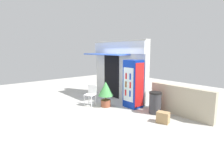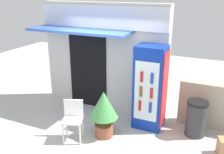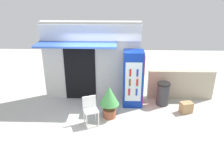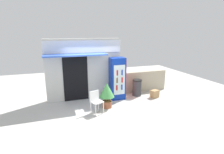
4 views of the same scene
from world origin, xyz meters
The scene contains 8 objects.
ground centered at (0.00, 0.00, 0.00)m, with size 16.00×16.00×0.00m, color beige.
storefront_building centered at (-0.40, 1.55, 1.49)m, with size 3.46×1.11×2.83m.
drink_cooler centered at (1.09, 1.01, 0.99)m, with size 0.69×0.62×1.98m.
plastic_chair centered at (-0.25, -0.20, 0.53)m, with size 0.53×0.52×0.89m.
potted_plant_near_shop centered at (0.31, 0.17, 0.66)m, with size 0.63×0.63×1.07m.
trash_bin centered at (2.16, 1.07, 0.42)m, with size 0.46×0.46×0.83m.
stone_boundary_wall centered at (2.88, 1.59, 0.54)m, with size 2.39×0.21×1.08m, color #B7AD93.
cardboard_box centered at (2.87, 0.55, 0.18)m, with size 0.39×0.27×0.36m, color tan.
Camera 4 is at (-1.70, -6.48, 3.10)m, focal length 28.20 mm.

